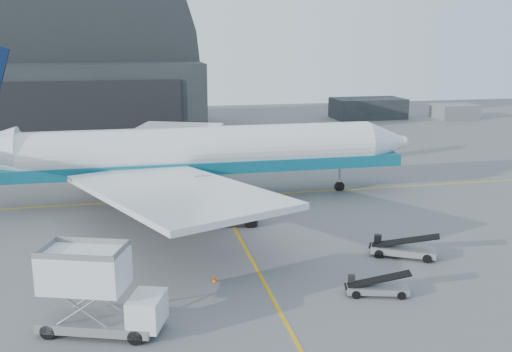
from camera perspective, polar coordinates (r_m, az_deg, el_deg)
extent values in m
plane|color=#565659|center=(39.64, 0.40, -9.81)|extent=(200.00, 200.00, 0.00)
cube|color=orange|center=(58.24, -3.82, -2.09)|extent=(80.00, 0.25, 0.02)
cube|color=orange|center=(37.85, 1.05, -10.97)|extent=(0.25, 40.00, 0.02)
cube|color=black|center=(101.99, -20.07, 7.33)|extent=(50.00, 28.00, 12.00)
cube|color=black|center=(88.24, -21.23, 5.71)|extent=(42.00, 0.40, 9.50)
cube|color=black|center=(117.93, 11.07, 5.70)|extent=(14.00, 8.00, 4.00)
cube|color=slate|center=(122.10, 19.21, 5.47)|extent=(8.00, 6.00, 2.80)
cylinder|color=white|center=(56.81, -5.27, 2.64)|extent=(34.53, 4.60, 4.60)
cone|color=white|center=(62.06, 12.82, 3.29)|extent=(4.22, 4.60, 4.60)
sphere|color=white|center=(62.88, 14.41, 3.33)|extent=(1.34, 1.34, 1.34)
cube|color=black|center=(61.49, 11.87, 3.79)|extent=(2.49, 2.11, 0.67)
cube|color=#0D5A74|center=(57.11, -5.23, 1.17)|extent=(40.28, 4.65, 1.15)
cube|color=white|center=(45.51, -8.31, -1.46)|extent=(17.69, 23.52, 1.40)
cube|color=white|center=(67.99, -9.62, 3.50)|extent=(17.69, 23.52, 1.40)
cylinder|color=gray|center=(49.85, -5.25, -1.87)|extent=(4.99, 2.59, 2.59)
cylinder|color=gray|center=(64.69, -6.87, 1.70)|extent=(4.99, 2.59, 2.59)
cylinder|color=#A5A5AA|center=(60.91, 8.37, -0.21)|extent=(0.27, 0.27, 2.69)
cylinder|color=black|center=(61.14, 8.34, -1.04)|extent=(1.05, 0.34, 1.05)
cylinder|color=black|center=(54.70, -6.78, -2.64)|extent=(1.25, 0.43, 1.25)
cylinder|color=black|center=(60.60, -7.32, -1.04)|extent=(1.25, 0.43, 1.25)
cube|color=slate|center=(33.50, -15.39, -13.86)|extent=(6.83, 4.46, 0.53)
cube|color=silver|center=(32.23, -10.84, -13.05)|extent=(2.39, 2.85, 1.69)
cube|color=black|center=(31.90, -9.47, -12.76)|extent=(0.73, 1.93, 0.95)
cube|color=silver|center=(32.49, -16.78, -8.98)|extent=(5.06, 3.94, 2.12)
cylinder|color=black|center=(31.86, -11.94, -15.49)|extent=(0.90, 0.57, 0.85)
cylinder|color=black|center=(33.72, -10.70, -13.70)|extent=(0.90, 0.57, 0.85)
cylinder|color=black|center=(33.65, -20.07, -14.40)|extent=(0.90, 0.57, 0.85)
cylinder|color=black|center=(35.41, -18.43, -12.80)|extent=(0.90, 0.57, 0.85)
cube|color=black|center=(49.79, -2.44, -4.10)|extent=(4.82, 3.18, 1.00)
cube|color=silver|center=(49.52, -1.67, -3.11)|extent=(1.88, 2.25, 1.00)
cylinder|color=black|center=(48.79, -0.60, -4.67)|extent=(1.06, 0.55, 1.00)
cylinder|color=black|center=(50.92, -0.67, -3.88)|extent=(1.06, 0.55, 1.00)
cylinder|color=black|center=(48.81, -4.28, -4.70)|extent=(1.06, 0.55, 1.00)
cylinder|color=black|center=(50.93, -4.20, -3.91)|extent=(1.06, 0.55, 1.00)
cube|color=slate|center=(37.38, 12.02, -10.98)|extent=(4.05, 2.22, 0.39)
cube|color=black|center=(37.13, 12.06, -10.12)|extent=(4.18, 1.86, 1.12)
cube|color=black|center=(37.41, 9.52, -10.11)|extent=(0.51, 0.45, 0.52)
cylinder|color=black|center=(37.15, 14.33, -11.49)|extent=(0.56, 0.34, 0.52)
cylinder|color=black|center=(38.24, 13.96, -10.72)|extent=(0.56, 0.34, 0.52)
cylinder|color=black|center=(36.68, 9.97, -11.60)|extent=(0.56, 0.34, 0.52)
cylinder|color=black|center=(37.78, 9.73, -10.81)|extent=(0.56, 0.34, 0.52)
cube|color=slate|center=(43.86, 14.51, -7.23)|extent=(4.88, 3.60, 0.48)
cube|color=black|center=(43.61, 14.57, -6.31)|extent=(4.90, 3.27, 1.36)
cube|color=black|center=(44.29, 12.09, -6.15)|extent=(0.67, 0.62, 0.64)
cylinder|color=black|center=(43.24, 16.73, -7.91)|extent=(0.69, 0.53, 0.64)
cylinder|color=black|center=(44.63, 16.72, -7.23)|extent=(0.69, 0.53, 0.64)
cylinder|color=black|center=(43.27, 12.20, -7.61)|extent=(0.69, 0.53, 0.64)
cylinder|color=black|center=(44.66, 12.33, -6.94)|extent=(0.69, 0.53, 0.64)
cube|color=#FD5607|center=(38.63, -4.13, -10.48)|extent=(0.33, 0.33, 0.03)
cone|color=#FD5607|center=(38.54, -4.13, -10.17)|extent=(0.33, 0.33, 0.48)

